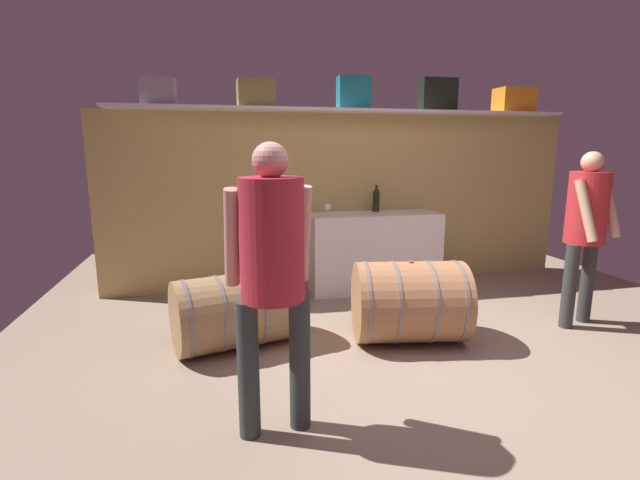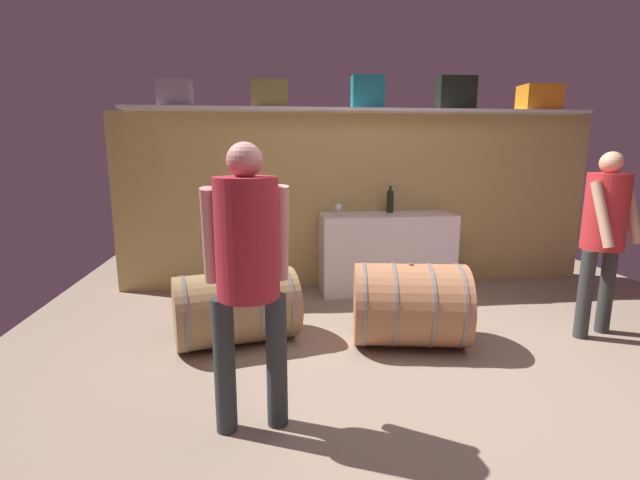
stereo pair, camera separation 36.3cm
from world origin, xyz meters
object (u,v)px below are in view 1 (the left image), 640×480
object	(u,v)px
wine_barrel_far	(409,302)
visitor_tasting	(586,221)
toolcase_teal	(353,93)
wine_glass	(328,207)
toolcase_black	(438,95)
toolcase_grey	(159,92)
toolcase_orange	(514,100)
winemaker_pouring	(272,261)
wine_bottle_dark	(376,200)
tasting_cup	(241,270)
toolcase_olive	(256,94)
work_cabinet	(373,251)
wine_barrel_near	(237,310)

from	to	relation	value
wine_barrel_far	visitor_tasting	bearing A→B (deg)	9.56
toolcase_teal	wine_glass	bearing A→B (deg)	-137.25
toolcase_black	toolcase_grey	bearing A→B (deg)	-176.60
wine_barrel_far	toolcase_black	bearing A→B (deg)	68.70
toolcase_orange	winemaker_pouring	xyz separation A→B (m)	(-3.12, -2.54, -1.12)
wine_bottle_dark	tasting_cup	size ratio (longest dim) A/B	3.98
toolcase_olive	work_cabinet	xyz separation A→B (m)	(1.22, -0.17, -1.65)
toolcase_teal	toolcase_black	bearing A→B (deg)	3.38
wine_barrel_far	tasting_cup	size ratio (longest dim) A/B	13.02
work_cabinet	wine_glass	size ratio (longest dim) A/B	10.73
wine_glass	wine_barrel_far	distance (m)	1.48
work_cabinet	wine_barrel_near	xyz separation A→B (m)	(-1.54, -1.21, -0.13)
toolcase_black	wine_glass	distance (m)	1.78
toolcase_orange	visitor_tasting	xyz separation A→B (m)	(-0.33, -1.59, -1.15)
wine_barrel_near	winemaker_pouring	distance (m)	1.34
toolcase_orange	winemaker_pouring	world-z (taller)	toolcase_orange
toolcase_orange	wine_barrel_near	bearing A→B (deg)	-155.50
wine_barrel_near	winemaker_pouring	size ratio (longest dim) A/B	0.67
wine_barrel_near	wine_barrel_far	world-z (taller)	wine_barrel_far
toolcase_olive	wine_bottle_dark	distance (m)	1.69
toolcase_orange	wine_glass	xyz separation A→B (m)	(-2.27, -0.28, -1.14)
wine_barrel_near	visitor_tasting	xyz separation A→B (m)	(2.94, -0.20, 0.63)
toolcase_teal	visitor_tasting	world-z (taller)	toolcase_teal
toolcase_orange	tasting_cup	size ratio (longest dim) A/B	5.56
wine_glass	wine_barrel_far	bearing A→B (deg)	-74.60
toolcase_teal	visitor_tasting	xyz separation A→B (m)	(1.60, -1.59, -1.18)
tasting_cup	winemaker_pouring	world-z (taller)	winemaker_pouring
toolcase_grey	toolcase_black	world-z (taller)	toolcase_black
wine_bottle_dark	visitor_tasting	distance (m)	2.03
work_cabinet	wine_glass	world-z (taller)	wine_glass
wine_barrel_far	visitor_tasting	xyz separation A→B (m)	(1.58, -0.01, 0.60)
toolcase_black	wine_barrel_far	distance (m)	2.57
wine_glass	visitor_tasting	distance (m)	2.34
toolcase_olive	wine_barrel_far	size ratio (longest dim) A/B	0.38
wine_glass	tasting_cup	size ratio (longest dim) A/B	1.80
wine_barrel_far	toolcase_grey	bearing A→B (deg)	151.14
toolcase_grey	work_cabinet	size ratio (longest dim) A/B	0.22
toolcase_olive	winemaker_pouring	distance (m)	2.78
work_cabinet	wine_bottle_dark	size ratio (longest dim) A/B	4.85
toolcase_grey	toolcase_olive	xyz separation A→B (m)	(0.93, 0.00, 0.01)
wine_barrel_near	winemaker_pouring	world-z (taller)	winemaker_pouring
toolcase_grey	wine_barrel_far	distance (m)	3.06
tasting_cup	visitor_tasting	world-z (taller)	visitor_tasting
work_cabinet	wine_glass	xyz separation A→B (m)	(-0.55, -0.11, 0.51)
wine_barrel_near	tasting_cup	distance (m)	0.32
work_cabinet	toolcase_orange	bearing A→B (deg)	5.66
toolcase_orange	work_cabinet	xyz separation A→B (m)	(-1.72, -0.17, -1.65)
wine_barrel_far	wine_barrel_near	bearing A→B (deg)	-178.32
work_cabinet	wine_glass	distance (m)	0.76
toolcase_grey	work_cabinet	bearing A→B (deg)	-2.53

